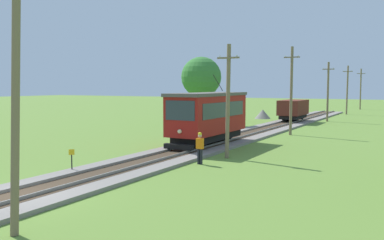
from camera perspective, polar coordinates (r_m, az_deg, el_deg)
ground_plane at (r=18.03m, az=-21.84°, el=-9.68°), size 260.00×260.00×0.00m
track_ballast at (r=18.01m, az=-21.85°, el=-9.40°), size 4.20×120.00×0.18m
sleeper_bed at (r=17.98m, az=-21.86°, el=-9.11°), size 2.04×120.00×0.01m
rail_left at (r=18.52m, az=-23.30°, el=-8.56°), size 0.07×120.00×0.14m
rail_right at (r=17.43m, az=-20.33°, el=-9.28°), size 0.07×120.00×0.14m
red_tram at (r=30.62m, az=2.15°, el=0.57°), size 2.60×8.54×4.79m
freight_car at (r=51.58m, az=13.20°, el=1.39°), size 2.40×5.20×2.31m
utility_pole_foreground at (r=13.39m, az=-22.25°, el=4.22°), size 1.40×0.65×8.48m
utility_pole_near_tram at (r=25.78m, az=4.76°, el=2.67°), size 1.40×0.46×6.78m
utility_pole_mid at (r=38.70m, az=12.96°, el=3.89°), size 1.40×0.38×7.69m
utility_pole_far at (r=54.27m, az=17.48°, el=3.66°), size 1.40×0.31×7.11m
utility_pole_distant at (r=68.47m, az=19.79°, el=3.82°), size 1.40×0.60×7.26m
utility_pole_horizon at (r=83.22m, az=21.34°, el=3.88°), size 1.40×0.33×7.30m
trackside_signal_marker at (r=22.34m, az=-15.58°, el=-5.05°), size 0.21×0.21×1.18m
gravel_pile at (r=57.12m, az=9.30°, el=0.78°), size 2.08×2.08×1.20m
track_worker at (r=23.80m, az=1.05°, el=-3.52°), size 0.38×0.25×1.78m
tree_left_far at (r=47.22m, az=1.23°, el=5.69°), size 4.37×4.37×7.44m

